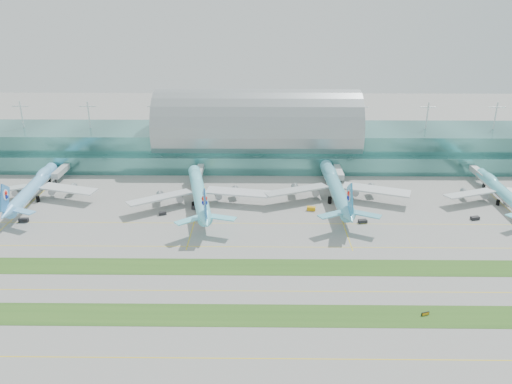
{
  "coord_description": "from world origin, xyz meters",
  "views": [
    {
      "loc": [
        2.39,
        -159.99,
        94.82
      ],
      "look_at": [
        0.0,
        55.0,
        9.0
      ],
      "focal_mm": 35.0,
      "sensor_mm": 36.0,
      "label": 1
    }
  ],
  "objects_px": {
    "terminal": "(257,138)",
    "airliner_c": "(336,186)",
    "airliner_d": "(502,191)",
    "taxiway_sign_east": "(425,314)",
    "airliner_a": "(33,187)",
    "airliner_b": "(199,191)"
  },
  "relations": [
    {
      "from": "terminal",
      "to": "taxiway_sign_east",
      "type": "bearing_deg",
      "value": -70.75
    },
    {
      "from": "airliner_a",
      "to": "airliner_c",
      "type": "xyz_separation_m",
      "value": [
        148.76,
        0.49,
        0.64
      ]
    },
    {
      "from": "airliner_a",
      "to": "airliner_d",
      "type": "distance_m",
      "value": 229.09
    },
    {
      "from": "airliner_b",
      "to": "airliner_d",
      "type": "bearing_deg",
      "value": -9.64
    },
    {
      "from": "terminal",
      "to": "airliner_b",
      "type": "bearing_deg",
      "value": -112.16
    },
    {
      "from": "terminal",
      "to": "airliner_b",
      "type": "relative_size",
      "value": 4.4
    },
    {
      "from": "airliner_a",
      "to": "airliner_b",
      "type": "bearing_deg",
      "value": -9.23
    },
    {
      "from": "airliner_b",
      "to": "airliner_c",
      "type": "distance_m",
      "value": 66.58
    },
    {
      "from": "airliner_d",
      "to": "taxiway_sign_east",
      "type": "bearing_deg",
      "value": -123.03
    },
    {
      "from": "taxiway_sign_east",
      "to": "airliner_b",
      "type": "bearing_deg",
      "value": 114.82
    },
    {
      "from": "terminal",
      "to": "taxiway_sign_east",
      "type": "height_order",
      "value": "terminal"
    },
    {
      "from": "airliner_a",
      "to": "airliner_b",
      "type": "height_order",
      "value": "airliner_b"
    },
    {
      "from": "airliner_a",
      "to": "taxiway_sign_east",
      "type": "bearing_deg",
      "value": -34.97
    },
    {
      "from": "airliner_a",
      "to": "airliner_c",
      "type": "distance_m",
      "value": 148.76
    },
    {
      "from": "airliner_c",
      "to": "terminal",
      "type": "bearing_deg",
      "value": 121.37
    },
    {
      "from": "airliner_b",
      "to": "airliner_d",
      "type": "distance_m",
      "value": 146.64
    },
    {
      "from": "terminal",
      "to": "airliner_c",
      "type": "distance_m",
      "value": 72.51
    },
    {
      "from": "airliner_d",
      "to": "taxiway_sign_east",
      "type": "height_order",
      "value": "airliner_d"
    },
    {
      "from": "airliner_b",
      "to": "airliner_c",
      "type": "relative_size",
      "value": 0.95
    },
    {
      "from": "airliner_c",
      "to": "airliner_a",
      "type": "bearing_deg",
      "value": 179.01
    },
    {
      "from": "taxiway_sign_east",
      "to": "airliner_d",
      "type": "bearing_deg",
      "value": 37.29
    },
    {
      "from": "terminal",
      "to": "airliner_c",
      "type": "bearing_deg",
      "value": -57.45
    }
  ]
}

